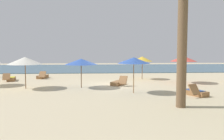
{
  "coord_description": "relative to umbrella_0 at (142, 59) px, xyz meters",
  "views": [
    {
      "loc": [
        -0.79,
        -17.76,
        2.54
      ],
      "look_at": [
        0.39,
        -0.03,
        1.1
      ],
      "focal_mm": 39.27,
      "sensor_mm": 36.0,
      "label": 1
    }
  ],
  "objects": [
    {
      "name": "lounger_4",
      "position": [
        1.49,
        -7.88,
        -1.6
      ],
      "size": [
        1.25,
        1.75,
        0.72
      ],
      "color": "olive",
      "rests_on": "ground_plane"
    },
    {
      "name": "umbrella_5",
      "position": [
        -8.7,
        -4.66,
        0.07
      ],
      "size": [
        2.27,
        2.27,
        2.1
      ],
      "color": "brown",
      "rests_on": "ground_plane"
    },
    {
      "name": "ground_plane",
      "position": [
        -3.26,
        -3.35,
        -1.78
      ],
      "size": [
        60.0,
        60.0,
        0.0
      ],
      "primitive_type": "plane",
      "color": "beige"
    },
    {
      "name": "umbrella_3",
      "position": [
        2.69,
        -2.69,
        0.11
      ],
      "size": [
        2.0,
        2.0,
        2.11
      ],
      "color": "olive",
      "rests_on": "ground_plane"
    },
    {
      "name": "ocean_water",
      "position": [
        -3.26,
        13.65,
        -1.75
      ],
      "size": [
        48.0,
        16.0,
        0.06
      ],
      "primitive_type": "cube",
      "color": "#3D6075",
      "rests_on": "ground_plane"
    },
    {
      "name": "lounger_3",
      "position": [
        -11.1,
        -0.39,
        -1.6
      ],
      "size": [
        0.96,
        1.79,
        0.67
      ],
      "color": "olive",
      "rests_on": "ground_plane"
    },
    {
      "name": "lounger_2",
      "position": [
        -8.87,
        1.32,
        -1.61
      ],
      "size": [
        0.87,
        1.77,
        0.68
      ],
      "color": "olive",
      "rests_on": "ground_plane"
    },
    {
      "name": "umbrella_6",
      "position": [
        -5.04,
        -4.52,
        -0.01
      ],
      "size": [
        2.19,
        2.19,
        1.97
      ],
      "color": "brown",
      "rests_on": "ground_plane"
    },
    {
      "name": "umbrella_1",
      "position": [
        -1.81,
        -6.8,
        0.16
      ],
      "size": [
        1.93,
        1.93,
        2.12
      ],
      "color": "olive",
      "rests_on": "ground_plane"
    },
    {
      "name": "umbrella_0",
      "position": [
        0.0,
        0.0,
        0.0
      ],
      "size": [
        1.76,
        1.76,
        1.99
      ],
      "color": "brown",
      "rests_on": "ground_plane"
    },
    {
      "name": "lounger_1",
      "position": [
        -2.41,
        -3.46,
        -1.61
      ],
      "size": [
        1.26,
        1.74,
        0.73
      ],
      "color": "olive",
      "rests_on": "ground_plane"
    }
  ]
}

